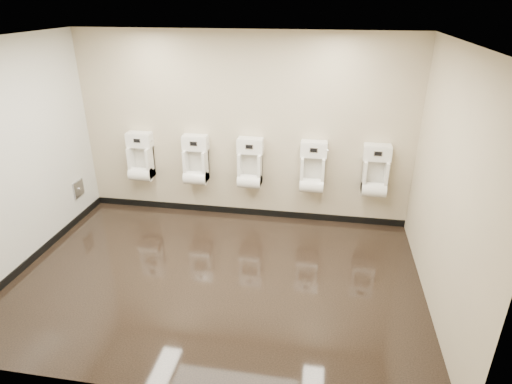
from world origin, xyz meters
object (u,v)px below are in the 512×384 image
urinal_3 (313,171)px  urinal_0 (141,160)px  urinal_2 (250,167)px  urinal_4 (375,175)px  urinal_1 (196,164)px  access_panel (78,189)px

urinal_3 → urinal_0: bearing=180.0°
urinal_2 → urinal_4: size_ratio=1.00×
urinal_0 → urinal_1: same height
access_panel → urinal_1: 1.86m
access_panel → urinal_3: 3.59m
urinal_4 → urinal_3: bearing=180.0°
urinal_3 → urinal_4: size_ratio=1.00×
urinal_3 → urinal_4: 0.89m
urinal_0 → urinal_3: same height
urinal_2 → urinal_1: bearing=180.0°
urinal_1 → urinal_2: (0.84, 0.00, 0.00)m
urinal_1 → urinal_4: (2.67, 0.00, 0.00)m
urinal_0 → urinal_3: (2.67, 0.00, 0.00)m
urinal_0 → urinal_4: same height
access_panel → urinal_1: urinal_1 is taller
urinal_2 → urinal_3: 0.93m
urinal_2 → access_panel: bearing=-170.9°
urinal_2 → urinal_3: same height
access_panel → urinal_1: bearing=13.3°
urinal_0 → urinal_4: bearing=0.0°
urinal_0 → urinal_4: 3.56m
urinal_0 → urinal_2: same height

